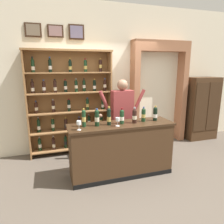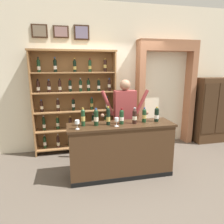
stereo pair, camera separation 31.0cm
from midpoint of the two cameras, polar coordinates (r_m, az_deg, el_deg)
ground_plane at (r=3.99m, az=5.06°, el=-16.92°), size 14.00×14.00×0.02m
back_wall at (r=4.94m, az=0.05°, el=9.40°), size 12.00×0.19×3.34m
wine_shelf at (r=4.66m, az=-8.40°, el=3.21°), size 1.85×0.34×2.29m
archway_doorway at (r=5.36m, az=15.84°, el=6.68°), size 1.48×0.45×2.55m
side_cabinet at (r=5.97m, az=27.18°, el=0.46°), size 0.85×0.45×1.67m
tasting_counter at (r=3.76m, az=4.87°, el=-10.45°), size 1.88×0.55×0.97m
shopkeeper at (r=4.23m, az=5.68°, el=0.24°), size 1.03×0.22×1.70m
tasting_bottle_brunello at (r=3.45m, az=-5.52°, el=-1.47°), size 0.07×0.07×0.31m
tasting_bottle_prosecco at (r=3.46m, az=-1.89°, el=-1.45°), size 0.08×0.08×0.30m
tasting_bottle_vin_santo at (r=3.50m, az=1.48°, el=-1.24°), size 0.07×0.07×0.33m
tasting_bottle_chianti at (r=3.57m, az=5.18°, el=-1.30°), size 0.08×0.08×0.28m
tasting_bottle_super_tuscan at (r=3.63m, az=8.75°, el=-1.16°), size 0.08×0.08×0.29m
tasting_bottle_grappa at (r=3.74m, az=11.32°, el=-0.91°), size 0.08×0.08×0.27m
tasting_bottle_riserva at (r=3.84m, az=14.58°, el=-0.69°), size 0.08×0.08×0.27m
wine_glass_spare at (r=3.29m, az=-7.03°, el=-2.96°), size 0.07×0.07×0.15m
wine_glass_left at (r=3.44m, az=3.87°, el=-2.28°), size 0.07×0.07×0.15m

